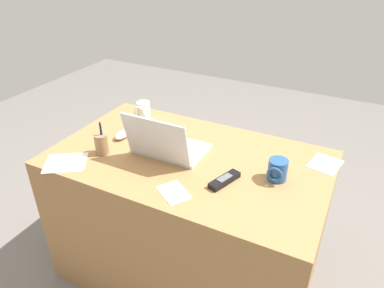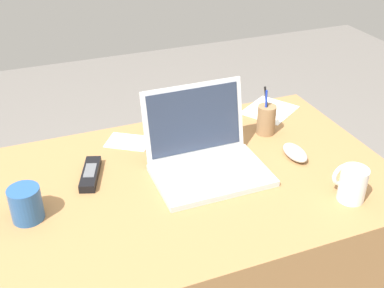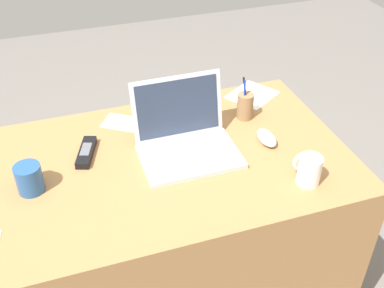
# 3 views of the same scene
# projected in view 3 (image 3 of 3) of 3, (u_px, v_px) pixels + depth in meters

# --- Properties ---
(desk) EXTENTS (1.27, 0.76, 0.74)m
(desk) POSITION_uv_depth(u_px,v_px,m) (164.00, 237.00, 1.80)
(desk) COLOR #9E7042
(desk) RESTS_ON ground
(laptop) EXTENTS (0.33, 0.27, 0.23)m
(laptop) POSITION_uv_depth(u_px,v_px,m) (186.00, 140.00, 1.59)
(laptop) COLOR silver
(laptop) RESTS_ON desk
(computer_mouse) EXTENTS (0.06, 0.11, 0.04)m
(computer_mouse) POSITION_uv_depth(u_px,v_px,m) (267.00, 138.00, 1.65)
(computer_mouse) COLOR silver
(computer_mouse) RESTS_ON desk
(coffee_mug_white) EXTENTS (0.07, 0.08, 0.10)m
(coffee_mug_white) POSITION_uv_depth(u_px,v_px,m) (309.00, 169.00, 1.46)
(coffee_mug_white) COLOR white
(coffee_mug_white) RESTS_ON desk
(coffee_mug_tall) EXTENTS (0.08, 0.09, 0.09)m
(coffee_mug_tall) POSITION_uv_depth(u_px,v_px,m) (29.00, 178.00, 1.43)
(coffee_mug_tall) COLOR #26518C
(coffee_mug_tall) RESTS_ON desk
(cordless_phone) EXTENTS (0.09, 0.16, 0.03)m
(cordless_phone) POSITION_uv_depth(u_px,v_px,m) (86.00, 152.00, 1.59)
(cordless_phone) COLOR black
(cordless_phone) RESTS_ON desk
(pen_holder) EXTENTS (0.06, 0.06, 0.17)m
(pen_holder) POSITION_uv_depth(u_px,v_px,m) (245.00, 106.00, 1.76)
(pen_holder) COLOR olive
(pen_holder) RESTS_ON desk
(paper_note_near_laptop) EXTENTS (0.17, 0.16, 0.00)m
(paper_note_near_laptop) POSITION_uv_depth(u_px,v_px,m) (122.00, 123.00, 1.76)
(paper_note_near_laptop) COLOR white
(paper_note_near_laptop) RESTS_ON desk
(paper_note_right) EXTENTS (0.24, 0.23, 0.00)m
(paper_note_right) POSITION_uv_depth(u_px,v_px,m) (252.00, 95.00, 1.92)
(paper_note_right) COLOR white
(paper_note_right) RESTS_ON desk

